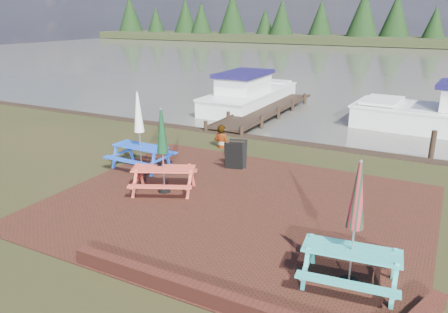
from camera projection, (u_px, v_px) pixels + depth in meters
ground at (216, 223)px, 9.87m from camera, size 120.00×120.00×0.00m
paving at (235, 206)px, 10.71m from camera, size 9.00×7.50×0.02m
brick_wall at (262, 306)px, 6.84m from camera, size 6.21×1.79×0.30m
water at (405, 64)px, 41.01m from camera, size 120.00×60.00×0.02m
far_treeline at (430, 22)px, 64.39m from camera, size 120.00×10.00×8.10m
picnic_table_teal at (353, 244)px, 7.38m from camera, size 1.80×1.64×2.28m
picnic_table_red at (163, 164)px, 11.33m from camera, size 2.08×1.99×2.25m
picnic_table_blue at (140, 142)px, 13.14m from camera, size 1.74×1.55×2.35m
chalkboard at (236, 155)px, 13.16m from camera, size 0.59×0.66×0.88m
jetty at (265, 110)px, 20.87m from camera, size 1.76×9.08×1.00m
boat_jetty at (249, 96)px, 22.72m from camera, size 2.52×7.35×2.13m
person at (222, 125)px, 15.19m from camera, size 0.61×0.41×1.63m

